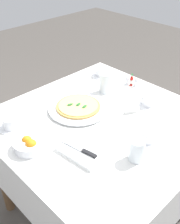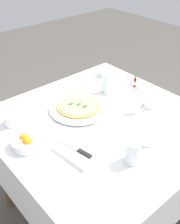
{
  "view_description": "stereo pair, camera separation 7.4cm",
  "coord_description": "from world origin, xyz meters",
  "px_view_note": "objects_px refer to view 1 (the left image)",
  "views": [
    {
      "loc": [
        -0.79,
        0.86,
        1.62
      ],
      "look_at": [
        0.09,
        0.01,
        0.78
      ],
      "focal_mm": 43.34,
      "sensor_mm": 36.0,
      "label": 1
    },
    {
      "loc": [
        -0.84,
        0.81,
        1.62
      ],
      "look_at": [
        0.09,
        0.01,
        0.78
      ],
      "focal_mm": 43.34,
      "sensor_mm": 36.0,
      "label": 2
    }
  ],
  "objects_px": {
    "pizza": "(78,106)",
    "dinner_knife": "(80,149)",
    "coffee_cup_near_left": "(149,101)",
    "coffee_cup_left_edge": "(101,72)",
    "water_glass_center_back": "(105,84)",
    "napkin_folded": "(81,152)",
    "pizza_plate": "(78,108)",
    "menu_card": "(131,109)",
    "coffee_cup_far_left": "(149,137)",
    "water_glass_back_corner": "(137,151)",
    "coffee_cup_near_right": "(11,124)",
    "hot_sauce_bottle": "(131,81)",
    "citrus_bowl": "(29,144)",
    "salt_shaker": "(127,81)",
    "pepper_shaker": "(136,83)"
  },
  "relations": [
    {
      "from": "pizza",
      "to": "dinner_knife",
      "type": "height_order",
      "value": "pizza"
    },
    {
      "from": "coffee_cup_near_left",
      "to": "dinner_knife",
      "type": "relative_size",
      "value": 0.67
    },
    {
      "from": "coffee_cup_left_edge",
      "to": "coffee_cup_near_left",
      "type": "bearing_deg",
      "value": 170.5
    },
    {
      "from": "water_glass_center_back",
      "to": "napkin_folded",
      "type": "height_order",
      "value": "water_glass_center_back"
    },
    {
      "from": "pizza_plate",
      "to": "menu_card",
      "type": "bearing_deg",
      "value": -141.16
    },
    {
      "from": "pizza",
      "to": "coffee_cup_far_left",
      "type": "relative_size",
      "value": 1.89
    },
    {
      "from": "water_glass_back_corner",
      "to": "napkin_folded",
      "type": "bearing_deg",
      "value": 37.37
    },
    {
      "from": "coffee_cup_near_right",
      "to": "dinner_knife",
      "type": "relative_size",
      "value": 0.68
    },
    {
      "from": "water_glass_center_back",
      "to": "hot_sauce_bottle",
      "type": "bearing_deg",
      "value": -108.78
    },
    {
      "from": "dinner_knife",
      "to": "water_glass_back_corner",
      "type": "bearing_deg",
      "value": -153.18
    },
    {
      "from": "water_glass_center_back",
      "to": "napkin_folded",
      "type": "xyz_separation_m",
      "value": [
        -0.31,
        0.49,
        -0.05
      ]
    },
    {
      "from": "coffee_cup_left_edge",
      "to": "citrus_bowl",
      "type": "relative_size",
      "value": 0.87
    },
    {
      "from": "napkin_folded",
      "to": "citrus_bowl",
      "type": "height_order",
      "value": "citrus_bowl"
    },
    {
      "from": "pizza",
      "to": "napkin_folded",
      "type": "distance_m",
      "value": 0.36
    },
    {
      "from": "coffee_cup_near_left",
      "to": "water_glass_center_back",
      "type": "distance_m",
      "value": 0.29
    },
    {
      "from": "salt_shaker",
      "to": "dinner_knife",
      "type": "bearing_deg",
      "value": 112.21
    },
    {
      "from": "pizza_plate",
      "to": "hot_sauce_bottle",
      "type": "distance_m",
      "value": 0.44
    },
    {
      "from": "water_glass_center_back",
      "to": "hot_sauce_bottle",
      "type": "height_order",
      "value": "water_glass_center_back"
    },
    {
      "from": "water_glass_back_corner",
      "to": "pizza_plate",
      "type": "bearing_deg",
      "value": -9.78
    },
    {
      "from": "coffee_cup_far_left",
      "to": "menu_card",
      "type": "height_order",
      "value": "same"
    },
    {
      "from": "coffee_cup_left_edge",
      "to": "citrus_bowl",
      "type": "distance_m",
      "value": 0.83
    },
    {
      "from": "pizza_plate",
      "to": "citrus_bowl",
      "type": "bearing_deg",
      "value": 102.43
    },
    {
      "from": "pizza_plate",
      "to": "coffee_cup_left_edge",
      "type": "distance_m",
      "value": 0.45
    },
    {
      "from": "pizza",
      "to": "hot_sauce_bottle",
      "type": "height_order",
      "value": "hot_sauce_bottle"
    },
    {
      "from": "hot_sauce_bottle",
      "to": "menu_card",
      "type": "relative_size",
      "value": 1.05
    },
    {
      "from": "coffee_cup_far_left",
      "to": "salt_shaker",
      "type": "xyz_separation_m",
      "value": [
        0.44,
        -0.37,
        -0.0
      ]
    },
    {
      "from": "coffee_cup_far_left",
      "to": "coffee_cup_left_edge",
      "type": "xyz_separation_m",
      "value": [
        0.64,
        -0.34,
        0.0
      ]
    },
    {
      "from": "pizza",
      "to": "water_glass_center_back",
      "type": "xyz_separation_m",
      "value": [
        0.03,
        -0.26,
        0.03
      ]
    },
    {
      "from": "pizza_plate",
      "to": "coffee_cup_near_left",
      "type": "distance_m",
      "value": 0.41
    },
    {
      "from": "pepper_shaker",
      "to": "citrus_bowl",
      "type": "bearing_deg",
      "value": 91.81
    },
    {
      "from": "menu_card",
      "to": "pizza",
      "type": "bearing_deg",
      "value": -20.3
    },
    {
      "from": "dinner_knife",
      "to": "pepper_shaker",
      "type": "xyz_separation_m",
      "value": [
        0.21,
        -0.68,
        0.0
      ]
    },
    {
      "from": "coffee_cup_far_left",
      "to": "water_glass_center_back",
      "type": "height_order",
      "value": "water_glass_center_back"
    },
    {
      "from": "coffee_cup_left_edge",
      "to": "napkin_folded",
      "type": "relative_size",
      "value": 0.57
    },
    {
      "from": "water_glass_back_corner",
      "to": "pepper_shaker",
      "type": "distance_m",
      "value": 0.68
    },
    {
      "from": "pizza",
      "to": "water_glass_back_corner",
      "type": "relative_size",
      "value": 2.33
    },
    {
      "from": "pizza",
      "to": "napkin_folded",
      "type": "relative_size",
      "value": 1.08
    },
    {
      "from": "coffee_cup_far_left",
      "to": "water_glass_back_corner",
      "type": "distance_m",
      "value": 0.15
    },
    {
      "from": "water_glass_back_corner",
      "to": "citrus_bowl",
      "type": "height_order",
      "value": "water_glass_back_corner"
    },
    {
      "from": "dinner_knife",
      "to": "citrus_bowl",
      "type": "distance_m",
      "value": 0.24
    },
    {
      "from": "coffee_cup_far_left",
      "to": "napkin_folded",
      "type": "relative_size",
      "value": 0.57
    },
    {
      "from": "pizza_plate",
      "to": "citrus_bowl",
      "type": "relative_size",
      "value": 2.27
    },
    {
      "from": "salt_shaker",
      "to": "pepper_shaker",
      "type": "xyz_separation_m",
      "value": [
        -0.06,
        -0.02,
        0.0
      ]
    },
    {
      "from": "pizza",
      "to": "dinner_knife",
      "type": "relative_size",
      "value": 1.28
    },
    {
      "from": "coffee_cup_far_left",
      "to": "salt_shaker",
      "type": "bearing_deg",
      "value": -40.26
    },
    {
      "from": "coffee_cup_far_left",
      "to": "pepper_shaker",
      "type": "height_order",
      "value": "coffee_cup_far_left"
    },
    {
      "from": "menu_card",
      "to": "citrus_bowl",
      "type": "bearing_deg",
      "value": 16.37
    },
    {
      "from": "napkin_folded",
      "to": "menu_card",
      "type": "relative_size",
      "value": 2.92
    },
    {
      "from": "coffee_cup_near_left",
      "to": "menu_card",
      "type": "distance_m",
      "value": 0.14
    },
    {
      "from": "napkin_folded",
      "to": "salt_shaker",
      "type": "height_order",
      "value": "salt_shaker"
    }
  ]
}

